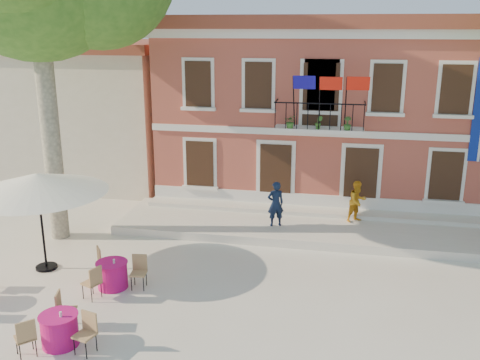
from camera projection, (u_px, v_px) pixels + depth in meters
name	position (u px, v px, depth m)	size (l,w,h in m)	color
ground	(234.00, 282.00, 15.42)	(90.00, 90.00, 0.00)	beige
main_building	(325.00, 105.00, 23.41)	(13.50, 9.59, 7.50)	#A64B3C
neighbor_west	(92.00, 107.00, 26.66)	(9.40, 9.40, 6.40)	beige
terrace	(313.00, 228.00, 19.16)	(14.00, 3.40, 0.30)	silver
patio_umbrella	(37.00, 183.00, 15.54)	(4.05, 4.05, 3.01)	black
pedestrian_navy	(276.00, 204.00, 18.72)	(0.59, 0.39, 1.62)	#0F1A32
pedestrian_orange	(357.00, 201.00, 19.15)	(0.74, 0.57, 1.51)	orange
cafe_table_0	(112.00, 273.00, 15.00)	(1.73, 1.86, 0.95)	#CB1355
cafe_table_1	(59.00, 328.00, 12.28)	(1.81, 1.81, 0.95)	#CB1355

